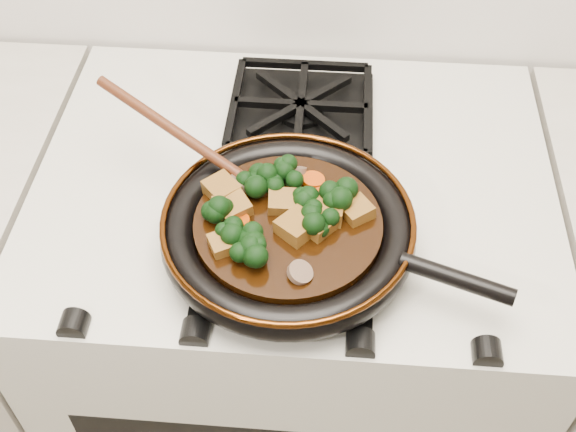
{
  "coord_description": "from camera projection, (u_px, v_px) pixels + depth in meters",
  "views": [
    {
      "loc": [
        0.05,
        0.94,
        1.65
      ],
      "look_at": [
        0.0,
        1.55,
        0.97
      ],
      "focal_mm": 45.0,
      "sensor_mm": 36.0,
      "label": 1
    }
  ],
  "objects": [
    {
      "name": "mushroom_slice_2",
      "position": [
        241.0,
        184.0,
        0.96
      ],
      "size": [
        0.05,
        0.05,
        0.03
      ],
      "primitive_type": "cylinder",
      "rotation": [
        0.7,
        0.0,
        2.29
      ],
      "color": "brown",
      "rests_on": "braising_sauce"
    },
    {
      "name": "carrot_coin_3",
      "position": [
        322.0,
        197.0,
        0.94
      ],
      "size": [
        0.03,
        0.03,
        0.01
      ],
      "primitive_type": "cylinder",
      "rotation": [
        0.03,
        0.27,
        0.0
      ],
      "color": "#BB3C05",
      "rests_on": "braising_sauce"
    },
    {
      "name": "broccoli_floret_6",
      "position": [
        244.0,
        244.0,
        0.88
      ],
      "size": [
        0.08,
        0.07,
        0.07
      ],
      "primitive_type": null,
      "rotation": [
        0.12,
        -0.17,
        2.95
      ],
      "color": "black",
      "rests_on": "braising_sauce"
    },
    {
      "name": "broccoli_floret_8",
      "position": [
        267.0,
        186.0,
        0.95
      ],
      "size": [
        0.08,
        0.08,
        0.06
      ],
      "primitive_type": null,
      "rotation": [
        0.14,
        0.16,
        1.33
      ],
      "color": "black",
      "rests_on": "braising_sauce"
    },
    {
      "name": "tofu_cube_7",
      "position": [
        233.0,
        206.0,
        0.93
      ],
      "size": [
        0.06,
        0.06,
        0.03
      ],
      "primitive_type": "cube",
      "rotation": [
        0.05,
        -0.08,
        0.58
      ],
      "color": "brown",
      "rests_on": "braising_sauce"
    },
    {
      "name": "tofu_cube_1",
      "position": [
        225.0,
        244.0,
        0.89
      ],
      "size": [
        0.05,
        0.05,
        0.02
      ],
      "primitive_type": "cube",
      "rotation": [
        0.02,
        -0.04,
        0.49
      ],
      "color": "brown",
      "rests_on": "braising_sauce"
    },
    {
      "name": "mushroom_slice_0",
      "position": [
        348.0,
        196.0,
        0.94
      ],
      "size": [
        0.03,
        0.03,
        0.02
      ],
      "primitive_type": "cylinder",
      "rotation": [
        0.6,
        0.0,
        1.72
      ],
      "color": "brown",
      "rests_on": "braising_sauce"
    },
    {
      "name": "broccoli_floret_1",
      "position": [
        230.0,
        235.0,
        0.89
      ],
      "size": [
        0.08,
        0.08,
        0.07
      ],
      "primitive_type": null,
      "rotation": [
        0.0,
        0.14,
        1.97
      ],
      "color": "black",
      "rests_on": "braising_sauce"
    },
    {
      "name": "burner_grate_front",
      "position": [
        287.0,
        245.0,
        0.95
      ],
      "size": [
        0.23,
        0.23,
        0.03
      ],
      "primitive_type": null,
      "color": "black",
      "rests_on": "stove"
    },
    {
      "name": "tofu_cube_3",
      "position": [
        283.0,
        202.0,
        0.93
      ],
      "size": [
        0.04,
        0.04,
        0.03
      ],
      "primitive_type": "cube",
      "rotation": [
        0.08,
        -0.08,
        1.64
      ],
      "color": "brown",
      "rests_on": "braising_sauce"
    },
    {
      "name": "broccoli_floret_2",
      "position": [
        218.0,
        209.0,
        0.92
      ],
      "size": [
        0.09,
        0.08,
        0.07
      ],
      "primitive_type": null,
      "rotation": [
        0.16,
        0.22,
        0.4
      ],
      "color": "black",
      "rests_on": "braising_sauce"
    },
    {
      "name": "tofu_cube_5",
      "position": [
        328.0,
        210.0,
        0.92
      ],
      "size": [
        0.05,
        0.05,
        0.03
      ],
      "primitive_type": "cube",
      "rotation": [
        0.1,
        0.01,
        3.03
      ],
      "color": "brown",
      "rests_on": "braising_sauce"
    },
    {
      "name": "tofu_cube_0",
      "position": [
        297.0,
        227.0,
        0.91
      ],
      "size": [
        0.06,
        0.06,
        0.03
      ],
      "primitive_type": "cube",
      "rotation": [
        0.04,
        0.07,
        2.46
      ],
      "color": "brown",
      "rests_on": "braising_sauce"
    },
    {
      "name": "broccoli_floret_4",
      "position": [
        289.0,
        177.0,
        0.96
      ],
      "size": [
        0.07,
        0.08,
        0.06
      ],
      "primitive_type": null,
      "rotation": [
        0.06,
        0.11,
        1.97
      ],
      "color": "black",
      "rests_on": "braising_sauce"
    },
    {
      "name": "tofu_cube_4",
      "position": [
        317.0,
        225.0,
        0.91
      ],
      "size": [
        0.05,
        0.05,
        0.02
      ],
      "primitive_type": "cube",
      "rotation": [
        0.08,
        -0.01,
        2.44
      ],
      "color": "brown",
      "rests_on": "braising_sauce"
    },
    {
      "name": "mushroom_slice_1",
      "position": [
        300.0,
        272.0,
        0.86
      ],
      "size": [
        0.04,
        0.04,
        0.02
      ],
      "primitive_type": "cylinder",
      "rotation": [
        0.44,
        0.0,
        1.24
      ],
      "color": "brown",
      "rests_on": "braising_sauce"
    },
    {
      "name": "broccoli_floret_3",
      "position": [
        338.0,
        199.0,
        0.93
      ],
      "size": [
        0.09,
        0.09,
        0.07
      ],
      "primitive_type": null,
      "rotation": [
        0.06,
        -0.19,
        2.05
      ],
      "color": "black",
      "rests_on": "braising_sauce"
    },
    {
      "name": "broccoli_floret_9",
      "position": [
        251.0,
        256.0,
        0.87
      ],
      "size": [
        0.09,
        0.09,
        0.06
      ],
      "primitive_type": null,
      "rotation": [
        0.13,
        0.02,
        0.63
      ],
      "color": "black",
      "rests_on": "braising_sauce"
    },
    {
      "name": "mushroom_slice_3",
      "position": [
        295.0,
        170.0,
        0.98
      ],
      "size": [
        0.03,
        0.03,
        0.03
      ],
      "primitive_type": "cylinder",
      "rotation": [
        0.66,
        0.0,
        3.08
      ],
      "color": "brown",
      "rests_on": "braising_sauce"
    },
    {
      "name": "tofu_cube_2",
      "position": [
        222.0,
        190.0,
        0.95
      ],
      "size": [
        0.06,
        0.06,
        0.03
      ],
      "primitive_type": "cube",
      "rotation": [
        -0.04,
        0.03,
        2.3
      ],
      "color": "brown",
      "rests_on": "braising_sauce"
    },
    {
      "name": "carrot_coin_2",
      "position": [
        238.0,
        223.0,
        0.91
      ],
      "size": [
        0.03,
        0.03,
        0.02
      ],
      "primitive_type": "cylinder",
      "rotation": [
        -0.1,
        -0.19,
        0.0
      ],
      "color": "#BB3C05",
      "rests_on": "braising_sauce"
    },
    {
      "name": "broccoli_floret_0",
      "position": [
        307.0,
        206.0,
        0.93
      ],
      "size": [
        0.08,
        0.08,
        0.06
      ],
      "primitive_type": null,
      "rotation": [
        0.05,
        0.16,
        2.78
      ],
      "color": "black",
      "rests_on": "braising_sauce"
    },
    {
      "name": "carrot_coin_0",
      "position": [
        245.0,
        182.0,
        0.96
      ],
      "size": [
        0.03,
        0.03,
        0.02
      ],
      "primitive_type": "cylinder",
      "rotation": [
        -0.09,
        -0.3,
        0.0
      ],
      "color": "#BB3C05",
      "rests_on": "braising_sauce"
    },
    {
      "name": "tofu_cube_6",
      "position": [
        357.0,
        211.0,
        0.92
      ],
      "size": [
        0.05,
        0.05,
        0.02
      ],
      "primitive_type": "cube",
      "rotation": [
        -0.05,
        -0.08,
        0.61
      ],
      "color": "brown",
      "rests_on": "braising_sauce"
    },
    {
      "name": "stove",
      "position": [
        293.0,
        342.0,
        1.39
      ],
      "size": [
        0.76,
        0.6,
        0.9
      ],
      "primitive_type": "cube",
      "color": "beige",
      "rests_on": "ground"
    },
    {
      "name": "wooden_spoon",
      "position": [
        207.0,
        153.0,
        0.97
      ],
      "size": [
        0.16,
        0.1,
        0.26
      ],
      "rotation": [
        0.0,
        0.0,
        2.67
      ],
      "color": "#4B2210",
      "rests_on": "braising_sauce"
    },
    {
      "name": "carrot_coin_1",
      "position": [
        313.0,
        180.0,
        0.97
      ],
      "size": [
        0.03,
        0.03,
        0.01
      ],
      "primitive_type": "cylinder",
      "rotation": [
        -0.06,
        0.1,
        0.0
      ],
      "color": "#BB3C05",
      "rests_on": "braising_sauce"
    },
    {
      "name": "braising_sauce",
      "position": [
        288.0,
        227.0,
        0.93
      ],
      "size": [
        0.24,
        0.24,
        0.02
      ],
      "primitive_type": "cylinder",
      "color": "black",
      "rests_on": "skillet"
    },
    {
      "name": "broccoli_floret_5",
      "position": [
        320.0,
        223.0,
        0.9
      ],
      "size": [
        0.07,
        0.07,
        0.06
      ],
      "primitive_type": null,
      "rotation": [
        0.13,
        0.01,
        3.0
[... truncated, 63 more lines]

